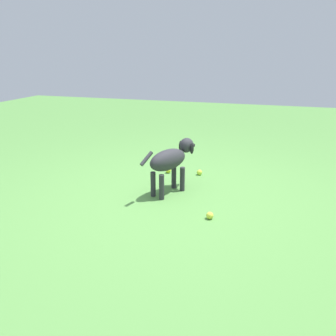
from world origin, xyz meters
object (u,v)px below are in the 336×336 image
at_px(tennis_ball_0, 210,215).
at_px(tennis_ball_1, 168,170).
at_px(dog, 171,160).
at_px(tennis_ball_2, 199,172).

relative_size(tennis_ball_0, tennis_ball_1, 1.00).
xyz_separation_m(dog, tennis_ball_2, (0.17, 0.62, -0.33)).
height_order(dog, tennis_ball_2, dog).
xyz_separation_m(tennis_ball_1, tennis_ball_2, (0.38, 0.04, 0.00)).
bearing_deg(tennis_ball_0, tennis_ball_2, 107.06).
height_order(tennis_ball_1, tennis_ball_2, same).
bearing_deg(tennis_ball_2, tennis_ball_0, -72.94).
bearing_deg(tennis_ball_1, tennis_ball_0, -56.00).
distance_m(dog, tennis_ball_2, 0.72).
xyz_separation_m(dog, tennis_ball_0, (0.51, -0.50, -0.33)).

